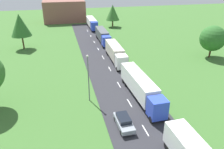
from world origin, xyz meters
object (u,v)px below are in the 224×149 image
object	(u,v)px
tree_oak	(113,13)
truck_second	(141,86)
truck_fifth	(92,23)
lamppost_second	(88,76)
truck_third	(116,52)
tree_lime	(20,25)
distant_building	(64,11)
car_third	(124,121)
tree_maple	(213,38)
truck_fourth	(103,35)

from	to	relation	value
tree_oak	truck_second	bearing A→B (deg)	-98.73
truck_fifth	lamppost_second	size ratio (longest dim) A/B	1.76
truck_third	tree_lime	bearing A→B (deg)	146.15
truck_third	tree_oak	xyz separation A→B (m)	(8.08, 36.20, 3.39)
distant_building	truck_second	bearing A→B (deg)	-82.20
truck_third	car_third	xyz separation A→B (m)	(-5.11, -24.53, -1.31)
lamppost_second	tree_maple	distance (m)	35.36
truck_second	truck_third	size ratio (longest dim) A/B	1.10
car_third	distant_building	world-z (taller)	distant_building
truck_third	lamppost_second	distance (m)	18.86
truck_fourth	tree_maple	world-z (taller)	tree_maple
truck_fifth	distant_building	world-z (taller)	distant_building
truck_third	truck_fifth	size ratio (longest dim) A/B	0.93
tree_lime	truck_fourth	bearing A→B (deg)	3.03
truck_second	distant_building	size ratio (longest dim) A/B	0.84
truck_second	truck_fifth	bearing A→B (deg)	89.96
car_third	lamppost_second	size ratio (longest dim) A/B	0.57
car_third	distant_building	size ratio (longest dim) A/B	0.26
truck_fifth	tree_maple	size ratio (longest dim) A/B	1.78
truck_third	tree_lime	size ratio (longest dim) A/B	1.37
truck_second	tree_maple	distance (m)	28.42
truck_third	truck_fourth	distance (m)	16.50
lamppost_second	distant_building	distance (m)	68.48
tree_oak	tree_maple	xyz separation A→B (m)	(15.81, -39.11, -0.70)
tree_maple	lamppost_second	bearing A→B (deg)	-157.34
truck_second	tree_oak	world-z (taller)	tree_oak
distant_building	tree_oak	bearing A→B (deg)	-41.44
car_third	tree_maple	size ratio (longest dim) A/B	0.58
truck_third	truck_fifth	distance (m)	36.14
truck_second	tree_maple	bearing A→B (deg)	31.63
truck_third	distant_building	distance (m)	52.89
lamppost_second	tree_lime	bearing A→B (deg)	113.81
distant_building	car_third	bearing A→B (deg)	-86.53
lamppost_second	tree_oak	xyz separation A→B (m)	(16.82, 52.74, 1.04)
truck_fifth	tree_oak	xyz separation A→B (m)	(8.24, 0.06, 3.46)
truck_second	lamppost_second	bearing A→B (deg)	171.90
tree_lime	truck_third	bearing A→B (deg)	-33.85
truck_third	truck_fifth	xyz separation A→B (m)	(-0.17, 36.14, -0.07)
truck_fourth	truck_fifth	size ratio (longest dim) A/B	0.93
truck_third	distant_building	xyz separation A→B (m)	(-9.75, 51.93, 2.23)
truck_fourth	tree_lime	xyz separation A→B (m)	(-22.94, -1.21, 4.53)
tree_oak	lamppost_second	bearing A→B (deg)	-107.69
truck_second	car_third	world-z (taller)	truck_second
truck_fifth	car_third	size ratio (longest dim) A/B	3.08
truck_third	tree_oak	bearing A→B (deg)	77.42
distant_building	truck_third	bearing A→B (deg)	-79.37
truck_fifth	distant_building	size ratio (longest dim) A/B	0.81
tree_lime	lamppost_second	bearing A→B (deg)	-66.19
distant_building	tree_maple	bearing A→B (deg)	-58.48
truck_fourth	truck_fifth	distance (m)	19.64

